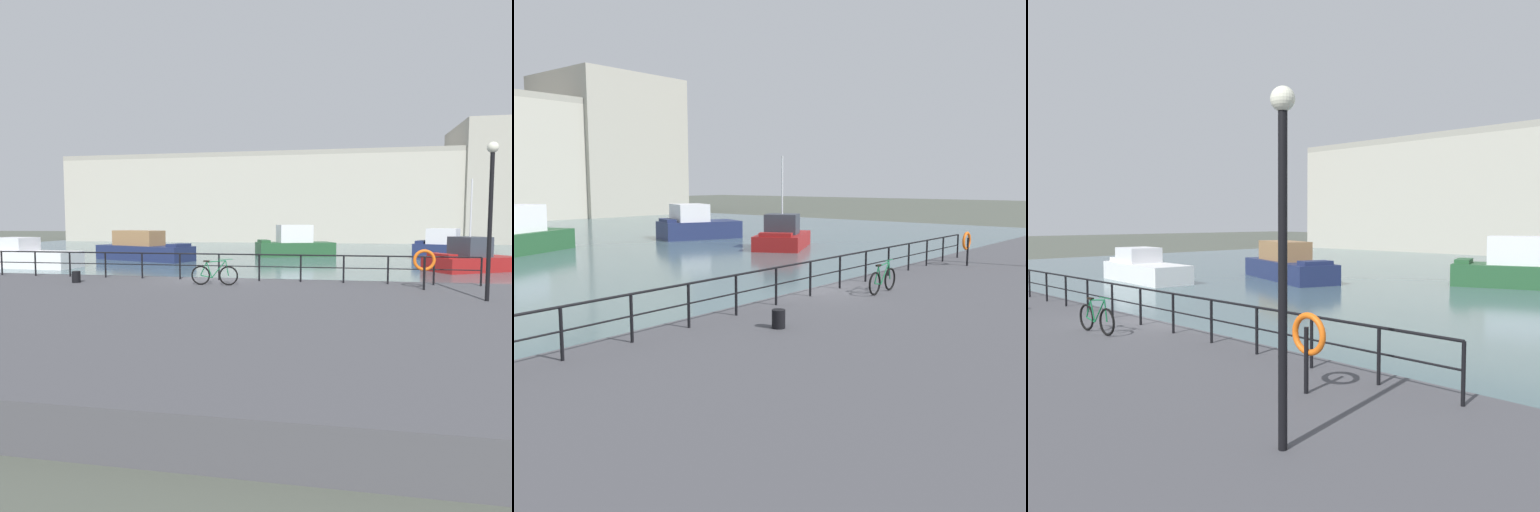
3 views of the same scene
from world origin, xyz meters
TOP-DOWN VIEW (x-y plane):
  - ground_plane at (0.00, 0.00)m, footprint 240.00×240.00m
  - water_basin at (0.00, 30.20)m, footprint 80.00×60.00m
  - quay_promenade at (0.00, -6.50)m, footprint 56.00×13.00m
  - harbor_building at (6.82, 53.16)m, footprint 74.95×13.41m
  - moored_cabin_cruiser at (1.41, 22.28)m, footprint 7.42×5.11m
  - moored_white_yacht at (-10.32, 15.97)m, footprint 8.89×5.42m
  - moored_red_daysailer at (-15.75, 9.03)m, footprint 7.21×2.99m
  - moored_green_narrowboat at (13.47, 11.87)m, footprint 6.20×5.05m
  - moored_harbor_tender at (14.30, 20.60)m, footprint 6.41×4.83m
  - quay_railing at (-0.44, -0.75)m, footprint 21.40×0.07m
  - parked_bicycle at (0.58, -2.17)m, footprint 1.77×0.14m
  - mooring_bollard at (-4.87, -2.40)m, footprint 0.32×0.32m
  - life_ring_stand at (8.00, -1.99)m, footprint 0.75×0.16m
  - quay_lamp_post at (9.41, -4.00)m, footprint 0.32×0.32m

SIDE VIEW (x-z plane):
  - ground_plane at x=0.00m, z-range 0.00..0.00m
  - water_basin at x=0.00m, z-range 0.00..0.01m
  - quay_promenade at x=0.00m, z-range 0.00..0.76m
  - moored_green_narrowboat at x=13.47m, z-range -2.14..3.61m
  - moored_red_daysailer at x=-15.75m, z-range -0.25..1.77m
  - moored_white_yacht at x=-10.32m, z-range -0.28..2.11m
  - mooring_bollard at x=-4.87m, z-range 0.76..1.20m
  - moored_harbor_tender at x=14.30m, z-range -0.30..2.25m
  - moored_cabin_cruiser at x=1.41m, z-range -0.38..2.44m
  - parked_bicycle at x=0.58m, z-range 0.65..1.64m
  - quay_railing at x=-0.44m, z-range 0.95..2.03m
  - life_ring_stand at x=8.00m, z-range 1.03..2.43m
  - quay_lamp_post at x=9.41m, z-range 1.40..6.05m
  - harbor_building at x=6.82m, z-range -1.69..15.46m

